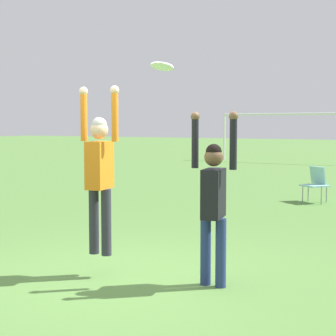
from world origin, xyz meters
name	(u,v)px	position (x,y,z in m)	size (l,w,h in m)	color
ground_plane	(123,279)	(0.00, 0.00, 0.00)	(120.00, 120.00, 0.00)	#56843D
person_jumping	(100,167)	(-0.31, -0.02, 1.32)	(0.56, 0.44, 2.00)	#2D2D38
person_defending	(213,196)	(1.04, 0.29, 1.03)	(0.57, 0.46, 1.96)	navy
frisbee	(162,66)	(0.54, 0.00, 2.46)	(0.25, 0.25, 0.08)	white
camping_chair_2	(316,182)	(0.12, 7.63, 0.49)	(0.71, 0.78, 0.83)	gray
soccer_goal	(291,124)	(-4.80, 20.70, 1.84)	(7.10, 0.10, 2.35)	white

